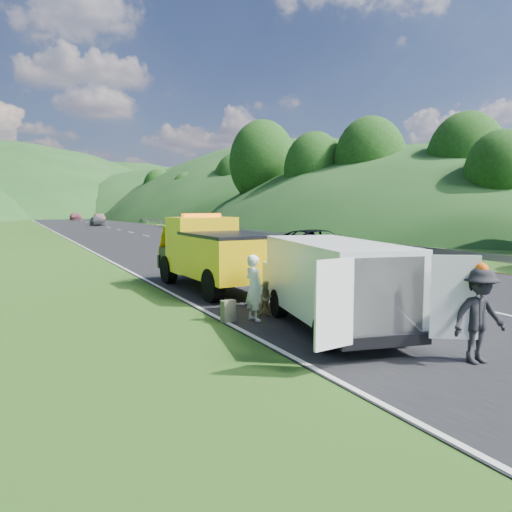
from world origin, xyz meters
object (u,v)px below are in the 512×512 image
tow_truck (214,253)px  suitcase (228,311)px  woman (254,321)px  white_van (332,280)px  passing_suv (317,262)px  child (266,316)px  worker (477,364)px

tow_truck → suitcase: bearing=-109.6°
suitcase → woman: bearing=-14.0°
white_van → woman: white_van is taller
white_van → woman: bearing=141.4°
woman → passing_suv: 13.15m
woman → suitcase: bearing=67.6°
suitcase → tow_truck: bearing=71.7°
child → worker: (1.61, -5.20, 0.00)m
worker → suitcase: size_ratio=3.16×
white_van → passing_suv: (7.35, 11.49, -1.17)m
child → passing_suv: bearing=64.8°
white_van → passing_suv: white_van is taller
worker → suitcase: worker is taller
woman → child: 0.63m
worker → passing_suv: bearing=72.7°
child → suitcase: size_ratio=1.62×
child → white_van: bearing=-54.3°
passing_suv → worker: bearing=-114.1°
tow_truck → child: size_ratio=6.68×
white_van → suitcase: white_van is taller
woman → worker: 5.32m
woman → child: (0.53, 0.33, 0.00)m
worker → suitcase: bearing=125.2°
worker → suitcase: (-2.78, 5.03, 0.28)m
woman → passing_suv: size_ratio=0.29×
tow_truck → suitcase: 4.98m
tow_truck → worker: bearing=-84.0°
worker → tow_truck: bearing=103.7°
child → worker: worker is taller
tow_truck → white_van: size_ratio=0.97×
white_van → child: bearing=123.3°
tow_truck → passing_suv: tow_truck is taller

